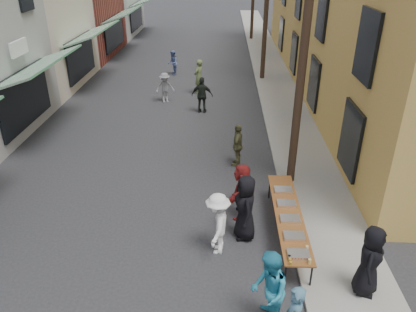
# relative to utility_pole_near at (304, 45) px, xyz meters

# --- Properties ---
(ground) EXTENTS (120.00, 120.00, 0.00)m
(ground) POSITION_rel_utility_pole_near_xyz_m (-4.30, -3.00, -4.50)
(ground) COLOR #28282B
(ground) RESTS_ON ground
(sidewalk) EXTENTS (2.20, 60.00, 0.10)m
(sidewalk) POSITION_rel_utility_pole_near_xyz_m (0.70, 12.00, -4.45)
(sidewalk) COLOR gray
(sidewalk) RESTS_ON ground
(storefront_row) EXTENTS (8.00, 37.00, 9.00)m
(storefront_row) POSITION_rel_utility_pole_near_xyz_m (-14.30, 11.96, -0.38)
(storefront_row) COLOR maroon
(storefront_row) RESTS_ON ground
(utility_pole_near) EXTENTS (0.26, 0.26, 9.00)m
(utility_pole_near) POSITION_rel_utility_pole_near_xyz_m (0.00, 0.00, 0.00)
(utility_pole_near) COLOR #2D2116
(utility_pole_near) RESTS_ON ground
(serving_table) EXTENTS (0.70, 4.00, 0.75)m
(serving_table) POSITION_rel_utility_pole_near_xyz_m (-0.50, -2.86, -3.79)
(serving_table) COLOR brown
(serving_table) RESTS_ON ground
(catering_tray_sausage) EXTENTS (0.50, 0.33, 0.08)m
(catering_tray_sausage) POSITION_rel_utility_pole_near_xyz_m (-0.50, -4.51, -3.71)
(catering_tray_sausage) COLOR maroon
(catering_tray_sausage) RESTS_ON serving_table
(catering_tray_foil_b) EXTENTS (0.50, 0.33, 0.08)m
(catering_tray_foil_b) POSITION_rel_utility_pole_near_xyz_m (-0.50, -3.86, -3.71)
(catering_tray_foil_b) COLOR #B2B2B7
(catering_tray_foil_b) RESTS_ON serving_table
(catering_tray_buns) EXTENTS (0.50, 0.33, 0.08)m
(catering_tray_buns) POSITION_rel_utility_pole_near_xyz_m (-0.50, -3.16, -3.71)
(catering_tray_buns) COLOR tan
(catering_tray_buns) RESTS_ON serving_table
(catering_tray_foil_d) EXTENTS (0.50, 0.33, 0.08)m
(catering_tray_foil_d) POSITION_rel_utility_pole_near_xyz_m (-0.50, -2.46, -3.71)
(catering_tray_foil_d) COLOR #B2B2B7
(catering_tray_foil_d) RESTS_ON serving_table
(catering_tray_buns_end) EXTENTS (0.50, 0.33, 0.08)m
(catering_tray_buns_end) POSITION_rel_utility_pole_near_xyz_m (-0.50, -1.76, -3.71)
(catering_tray_buns_end) COLOR tan
(catering_tray_buns_end) RESTS_ON serving_table
(condiment_jar_a) EXTENTS (0.07, 0.07, 0.08)m
(condiment_jar_a) POSITION_rel_utility_pole_near_xyz_m (-0.72, -4.81, -3.71)
(condiment_jar_a) COLOR #A57F26
(condiment_jar_a) RESTS_ON serving_table
(condiment_jar_b) EXTENTS (0.07, 0.07, 0.08)m
(condiment_jar_b) POSITION_rel_utility_pole_near_xyz_m (-0.72, -4.71, -3.71)
(condiment_jar_b) COLOR #A57F26
(condiment_jar_b) RESTS_ON serving_table
(condiment_jar_c) EXTENTS (0.07, 0.07, 0.08)m
(condiment_jar_c) POSITION_rel_utility_pole_near_xyz_m (-0.72, -4.61, -3.71)
(condiment_jar_c) COLOR #A57F26
(condiment_jar_c) RESTS_ON serving_table
(cup_stack) EXTENTS (0.08, 0.08, 0.12)m
(cup_stack) POSITION_rel_utility_pole_near_xyz_m (-0.30, -4.76, -3.69)
(cup_stack) COLOR tan
(cup_stack) RESTS_ON serving_table
(guest_front_a) EXTENTS (0.73, 0.98, 1.83)m
(guest_front_a) POSITION_rel_utility_pole_near_xyz_m (-1.64, -2.89, -3.58)
(guest_front_a) COLOR black
(guest_front_a) RESTS_ON ground
(guest_front_c) EXTENTS (0.70, 0.89, 1.82)m
(guest_front_c) POSITION_rel_utility_pole_near_xyz_m (-1.30, -5.77, -3.59)
(guest_front_c) COLOR teal
(guest_front_c) RESTS_ON ground
(guest_front_d) EXTENTS (0.76, 1.16, 1.69)m
(guest_front_d) POSITION_rel_utility_pole_near_xyz_m (-2.34, -3.52, -3.66)
(guest_front_d) COLOR white
(guest_front_d) RESTS_ON ground
(guest_front_e) EXTENTS (0.60, 0.98, 1.56)m
(guest_front_e) POSITION_rel_utility_pole_near_xyz_m (-1.73, 1.18, -3.72)
(guest_front_e) COLOR brown
(guest_front_e) RESTS_ON ground
(guest_queue_back) EXTENTS (0.85, 1.62, 1.67)m
(guest_queue_back) POSITION_rel_utility_pole_near_xyz_m (-1.70, -1.93, -3.67)
(guest_queue_back) COLOR maroon
(guest_queue_back) RESTS_ON ground
(server) EXTENTS (0.84, 0.98, 1.71)m
(server) POSITION_rel_utility_pole_near_xyz_m (0.95, -4.85, -3.55)
(server) COLOR black
(server) RESTS_ON sidewalk
(passerby_left) EXTENTS (1.10, 0.84, 1.50)m
(passerby_left) POSITION_rel_utility_pole_near_xyz_m (-5.21, 7.80, -3.75)
(passerby_left) COLOR gray
(passerby_left) RESTS_ON ground
(passerby_mid) EXTENTS (1.04, 0.53, 1.70)m
(passerby_mid) POSITION_rel_utility_pole_near_xyz_m (-3.26, 6.40, -3.65)
(passerby_mid) COLOR black
(passerby_mid) RESTS_ON ground
(passerby_right) EXTENTS (0.70, 0.79, 1.82)m
(passerby_right) POSITION_rel_utility_pole_near_xyz_m (-3.60, 9.23, -3.59)
(passerby_right) COLOR #57683C
(passerby_right) RESTS_ON ground
(passerby_far) EXTENTS (0.66, 0.79, 1.47)m
(passerby_far) POSITION_rel_utility_pole_near_xyz_m (-5.41, 12.82, -3.76)
(passerby_far) COLOR #566BA8
(passerby_far) RESTS_ON ground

